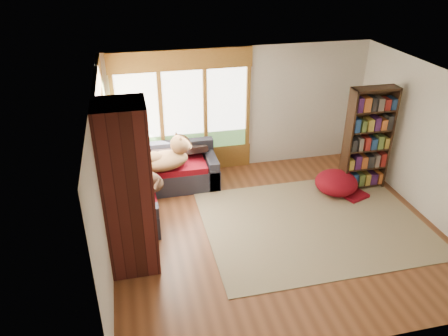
{
  "coord_description": "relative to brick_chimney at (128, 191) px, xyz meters",
  "views": [
    {
      "loc": [
        -2.26,
        -5.82,
        4.46
      ],
      "look_at": [
        -0.78,
        0.66,
        0.95
      ],
      "focal_mm": 35.0,
      "sensor_mm": 36.0,
      "label": 1
    }
  ],
  "objects": [
    {
      "name": "brick_chimney",
      "position": [
        0.0,
        0.0,
        0.0
      ],
      "size": [
        0.7,
        0.7,
        2.6
      ],
      "primitive_type": "cube",
      "color": "#471914",
      "rests_on": "ground"
    },
    {
      "name": "windows_back",
      "position": [
        1.2,
        2.82,
        0.05
      ],
      "size": [
        2.82,
        0.1,
        1.9
      ],
      "color": "olive",
      "rests_on": "wall_back"
    },
    {
      "name": "wall_right",
      "position": [
        5.15,
        0.35,
        0.0
      ],
      "size": [
        0.04,
        5.0,
        2.6
      ],
      "primitive_type": "cube",
      "color": "silver",
      "rests_on": "ground"
    },
    {
      "name": "ceiling",
      "position": [
        2.4,
        0.35,
        1.3
      ],
      "size": [
        5.5,
        5.5,
        0.0
      ],
      "primitive_type": "plane",
      "color": "white"
    },
    {
      "name": "sectional_sofa",
      "position": [
        0.45,
        2.05,
        -1.0
      ],
      "size": [
        2.2,
        2.2,
        0.8
      ],
      "rotation": [
        0.0,
        0.0,
        -0.04
      ],
      "color": "#25252D",
      "rests_on": "ground"
    },
    {
      "name": "pouf",
      "position": [
        3.94,
        1.26,
        -1.06
      ],
      "size": [
        0.95,
        0.95,
        0.45
      ],
      "primitive_type": "ellipsoid",
      "rotation": [
        0.0,
        0.0,
        0.17
      ],
      "color": "maroon",
      "rests_on": "area_rug"
    },
    {
      "name": "area_rug",
      "position": [
        3.1,
        0.37,
        -1.29
      ],
      "size": [
        3.8,
        2.91,
        0.01
      ],
      "primitive_type": "cube",
      "rotation": [
        0.0,
        0.0,
        0.0
      ],
      "color": "beige",
      "rests_on": "ground"
    },
    {
      "name": "roller_blind",
      "position": [
        -0.29,
        2.38,
        0.45
      ],
      "size": [
        0.03,
        0.72,
        0.9
      ],
      "primitive_type": "cube",
      "color": "#879B60",
      "rests_on": "wall_left"
    },
    {
      "name": "dog_tan",
      "position": [
        0.76,
        2.02,
        -0.49
      ],
      "size": [
        1.1,
        0.84,
        0.55
      ],
      "rotation": [
        0.0,
        0.0,
        0.26
      ],
      "color": "brown",
      "rests_on": "sectional_sofa"
    },
    {
      "name": "floor",
      "position": [
        2.4,
        0.35,
        -1.3
      ],
      "size": [
        5.5,
        5.5,
        0.0
      ],
      "primitive_type": "plane",
      "color": "brown",
      "rests_on": "ground"
    },
    {
      "name": "wall_front",
      "position": [
        2.4,
        -2.15,
        0.0
      ],
      "size": [
        5.5,
        0.04,
        2.6
      ],
      "primitive_type": "cube",
      "color": "silver",
      "rests_on": "ground"
    },
    {
      "name": "dog_brindle",
      "position": [
        0.26,
        1.39,
        -0.53
      ],
      "size": [
        0.84,
        0.94,
        0.46
      ],
      "rotation": [
        0.0,
        0.0,
        2.09
      ],
      "color": "black",
      "rests_on": "sectional_sofa"
    },
    {
      "name": "throw_pillows",
      "position": [
        0.48,
        2.2,
        -0.51
      ],
      "size": [
        1.98,
        1.68,
        0.45
      ],
      "color": "black",
      "rests_on": "sectional_sofa"
    },
    {
      "name": "wall_back",
      "position": [
        2.4,
        2.85,
        0.0
      ],
      "size": [
        5.5,
        0.04,
        2.6
      ],
      "primitive_type": "cube",
      "color": "silver",
      "rests_on": "ground"
    },
    {
      "name": "windows_left",
      "position": [
        -0.32,
        1.55,
        0.05
      ],
      "size": [
        0.1,
        2.62,
        1.9
      ],
      "color": "olive",
      "rests_on": "wall_left"
    },
    {
      "name": "wall_left",
      "position": [
        -0.35,
        0.35,
        0.0
      ],
      "size": [
        0.04,
        5.0,
        2.6
      ],
      "primitive_type": "cube",
      "color": "silver",
      "rests_on": "ground"
    },
    {
      "name": "bookshelf",
      "position": [
        4.54,
        1.37,
        -0.27
      ],
      "size": [
        0.89,
        0.3,
        2.07
      ],
      "color": "#321E10",
      "rests_on": "ground"
    }
  ]
}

